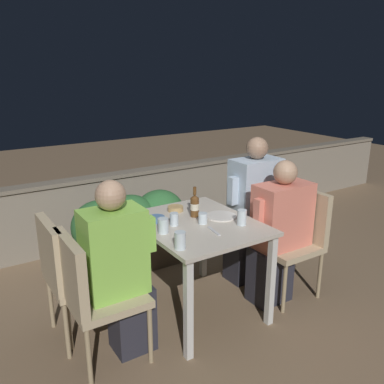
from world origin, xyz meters
TOP-DOWN VIEW (x-y plane):
  - ground_plane at (0.00, 0.00)m, footprint 16.00×16.00m
  - parapet_wall at (0.00, 1.68)m, footprint 9.00×0.18m
  - dining_table at (0.00, 0.00)m, footprint 0.82×0.99m
  - planter_hedge at (-0.13, 0.95)m, footprint 1.13×0.47m
  - chair_left_near at (-0.90, -0.14)m, footprint 0.47×0.47m
  - person_green_blouse at (-0.69, -0.14)m, footprint 0.48×0.26m
  - chair_left_far at (-0.94, 0.19)m, footprint 0.47×0.47m
  - chair_right_near at (0.87, -0.19)m, footprint 0.47×0.47m
  - person_coral_top at (0.66, -0.19)m, footprint 0.52×0.26m
  - chair_right_far at (0.92, 0.20)m, footprint 0.47×0.47m
  - person_blue_shirt at (0.72, 0.20)m, footprint 0.50×0.26m
  - beer_bottle at (0.05, 0.12)m, footprint 0.07×0.07m
  - plate_0 at (0.22, 0.00)m, footprint 0.24×0.24m
  - bowl_0 at (-0.25, 0.18)m, footprint 0.12×0.12m
  - bowl_1 at (-0.01, 0.31)m, footprint 0.13×0.13m
  - glass_cup_0 at (-0.18, 0.04)m, footprint 0.06×0.06m
  - glass_cup_1 at (-0.32, -0.04)m, footprint 0.08×0.08m
  - glass_cup_2 at (0.25, -0.22)m, footprint 0.07×0.07m
  - glass_cup_3 at (-0.35, -0.33)m, footprint 0.07×0.07m
  - glass_cup_4 at (0.02, -0.04)m, footprint 0.07×0.07m
  - fork_0 at (-0.00, -0.22)m, footprint 0.05×0.17m
  - potted_plant at (1.34, 0.67)m, footprint 0.42×0.42m

SIDE VIEW (x-z plane):
  - ground_plane at x=0.00m, z-range 0.00..0.00m
  - parapet_wall at x=0.00m, z-range 0.01..0.78m
  - planter_hedge at x=-0.13m, z-range 0.04..0.78m
  - potted_plant at x=1.34m, z-range 0.08..0.82m
  - chair_left_near at x=-0.90m, z-range 0.09..1.00m
  - chair_left_far at x=-0.94m, z-range 0.09..1.00m
  - chair_right_near at x=0.87m, z-range 0.09..1.00m
  - chair_right_far at x=0.92m, z-range 0.09..1.00m
  - person_coral_top at x=0.66m, z-range 0.00..1.18m
  - person_green_blouse at x=-0.69m, z-range 0.01..1.23m
  - dining_table at x=0.00m, z-range 0.28..1.03m
  - person_blue_shirt at x=0.72m, z-range 0.00..1.31m
  - fork_0 at x=0.00m, z-range 0.76..0.76m
  - plate_0 at x=0.22m, z-range 0.76..0.77m
  - bowl_1 at x=-0.01m, z-range 0.76..0.80m
  - bowl_0 at x=-0.25m, z-range 0.76..0.80m
  - glass_cup_4 at x=0.02m, z-range 0.76..0.84m
  - glass_cup_0 at x=-0.18m, z-range 0.76..0.85m
  - glass_cup_1 at x=-0.32m, z-range 0.76..0.86m
  - glass_cup_3 at x=-0.35m, z-range 0.76..0.87m
  - glass_cup_2 at x=0.25m, z-range 0.76..0.87m
  - beer_bottle at x=0.05m, z-range 0.73..0.97m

